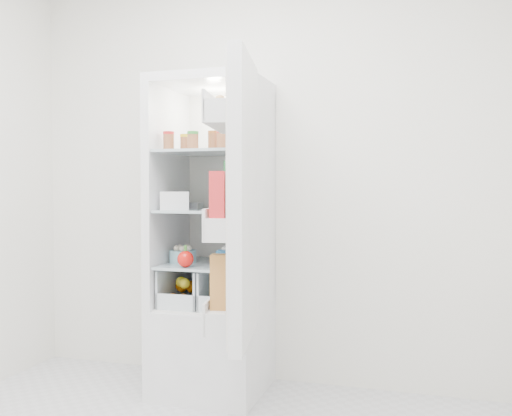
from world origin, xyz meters
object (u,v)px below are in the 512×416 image
(mushroom_bowl, at_px, (183,256))
(refrigerator, at_px, (215,276))
(red_cabbage, at_px, (239,248))
(fridge_door, at_px, (238,207))

(mushroom_bowl, bearing_deg, refrigerator, 29.15)
(red_cabbage, bearing_deg, refrigerator, -169.76)
(fridge_door, bearing_deg, red_cabbage, 7.36)
(mushroom_bowl, xyz_separation_m, fridge_door, (0.52, -0.54, 0.31))
(red_cabbage, relative_size, mushroom_bowl, 1.04)
(red_cabbage, distance_m, mushroom_bowl, 0.33)
(refrigerator, relative_size, fridge_door, 1.38)
(red_cabbage, height_order, fridge_door, fridge_door)
(refrigerator, relative_size, mushroom_bowl, 11.75)
(refrigerator, relative_size, red_cabbage, 11.26)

